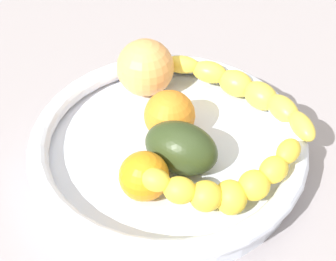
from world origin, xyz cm
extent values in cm
cube|color=#989195|center=(0.00, 0.00, 1.50)|extent=(120.00, 120.00, 3.00)
cylinder|color=silver|center=(0.00, 0.00, 4.23)|extent=(32.65, 32.65, 2.45)
torus|color=silver|center=(0.00, 0.00, 6.74)|extent=(34.45, 34.45, 2.57)
ellipsoid|color=yellow|center=(-1.98, 16.29, 8.62)|extent=(5.62, 4.22, 2.50)
ellipsoid|color=yellow|center=(-5.53, 14.37, 8.12)|extent=(5.88, 5.38, 3.04)
ellipsoid|color=yellow|center=(-8.56, 11.72, 7.62)|extent=(6.05, 6.14, 3.58)
ellipsoid|color=yellow|center=(-10.94, 8.46, 7.62)|extent=(5.62, 6.16, 3.58)
ellipsoid|color=yellow|center=(-12.55, 4.77, 8.12)|extent=(4.39, 5.72, 3.04)
ellipsoid|color=yellow|center=(-13.30, 0.81, 8.62)|extent=(2.88, 5.23, 2.50)
ellipsoid|color=yellow|center=(9.00, -0.68, 9.70)|extent=(3.59, 4.26, 2.55)
ellipsoid|color=yellow|center=(9.60, 2.08, 8.94)|extent=(3.36, 3.91, 3.01)
ellipsoid|color=yellow|center=(9.56, 4.89, 8.18)|extent=(3.91, 4.05, 3.47)
ellipsoid|color=yellow|center=(8.88, 7.63, 7.42)|extent=(4.95, 4.77, 3.93)
ellipsoid|color=yellow|center=(7.60, 10.14, 8.18)|extent=(4.90, 4.94, 3.47)
ellipsoid|color=yellow|center=(5.79, 12.30, 8.94)|extent=(4.71, 4.69, 3.01)
ellipsoid|color=yellow|center=(3.54, 13.99, 9.70)|extent=(4.42, 4.04, 2.55)
sphere|color=orange|center=(7.40, -2.08, 8.31)|extent=(5.71, 5.71, 5.71)
sphere|color=orange|center=(-2.46, -0.20, 8.69)|extent=(6.47, 6.47, 6.47)
sphere|color=#F7A458|center=(-11.12, -4.03, 9.41)|extent=(7.91, 7.91, 7.91)
ellipsoid|color=#2E3D1D|center=(2.86, 1.78, 8.51)|extent=(9.07, 10.65, 6.12)
camera|label=1|loc=(44.34, 3.69, 51.22)|focal=54.33mm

